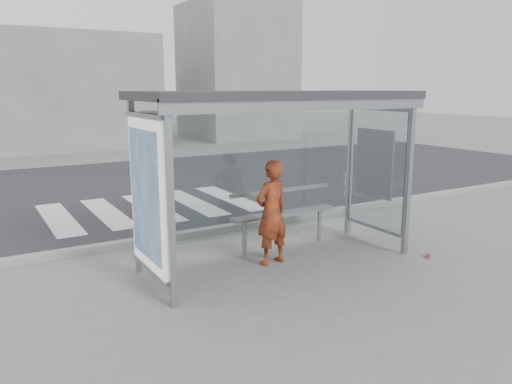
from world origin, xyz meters
TOP-DOWN VIEW (x-y plane):
  - ground at (0.00, 0.00)m, footprint 80.00×80.00m
  - road at (0.00, 7.00)m, footprint 30.00×10.00m
  - curb at (0.00, 1.95)m, footprint 30.00×0.18m
  - crosswalk at (-0.50, 4.50)m, footprint 4.55×3.00m
  - bus_shelter at (-0.37, 0.06)m, footprint 4.25×1.65m
  - building_center at (0.00, 18.00)m, footprint 8.00×5.00m
  - building_right at (9.00, 18.00)m, footprint 5.00×5.00m
  - person at (-0.12, 0.01)m, footprint 0.65×0.49m
  - bench at (0.48, 0.58)m, footprint 1.96×0.24m
  - soda_can at (2.19, -1.03)m, footprint 0.15×0.14m

SIDE VIEW (x-z plane):
  - ground at x=0.00m, z-range 0.00..0.00m
  - crosswalk at x=-0.50m, z-range 0.00..0.00m
  - road at x=0.00m, z-range 0.00..0.01m
  - soda_can at x=2.19m, z-range 0.00..0.07m
  - curb at x=0.00m, z-range 0.00..0.12m
  - bench at x=0.48m, z-range 0.09..1.10m
  - person at x=-0.12m, z-range 0.00..1.62m
  - bus_shelter at x=-0.37m, z-range 0.67..3.29m
  - building_center at x=0.00m, z-range 0.00..5.00m
  - building_right at x=9.00m, z-range 0.00..7.00m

